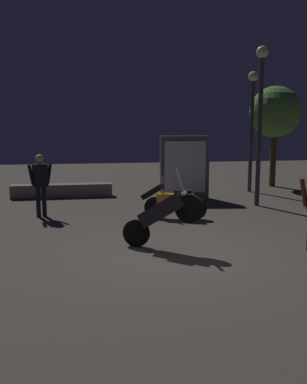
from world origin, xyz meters
The scene contains 9 objects.
ground_plane centered at (0.00, 0.00, 0.00)m, with size 40.00×40.00×0.00m, color #4C443D.
motorcycle_black_foreground centered at (-0.12, 0.35, 0.74)m, with size 1.50×0.90×1.63m.
motorcycle_orange_parked_left centered at (0.77, 3.08, 0.44)m, with size 1.59×0.67×1.11m.
person_rider_beside centered at (-2.74, 3.89, 1.00)m, with size 0.65×0.36×1.68m.
streetlamp_near centered at (4.51, 7.15, 2.82)m, with size 0.36×0.36×4.36m.
streetlamp_far centered at (3.65, 4.45, 3.03)m, with size 0.36×0.36×4.74m.
tree_left_bg centered at (5.97, 8.33, 2.94)m, with size 2.02×2.02×3.98m.
kiosk_billboard centered at (1.73, 6.03, 1.05)m, with size 1.65×0.73×2.10m.
planter_wall_low centered at (-2.32, 7.06, 0.23)m, with size 3.40×0.50×0.45m.
Camera 1 is at (-1.68, -7.74, 2.45)m, focal length 39.91 mm.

